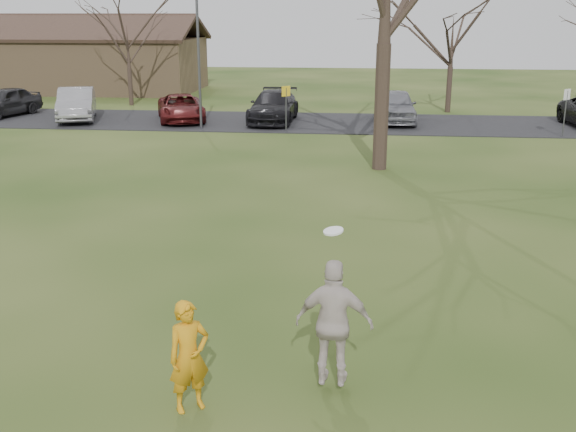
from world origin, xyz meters
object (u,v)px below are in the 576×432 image
object	(u,v)px
car_1	(76,104)
car_3	(274,106)
car_4	(396,106)
lamp_post	(198,41)
car_2	(181,108)
building	(53,62)
catching_play	(334,323)
car_0	(4,102)
player_defender	(189,356)

from	to	relation	value
car_1	car_3	world-z (taller)	car_1
car_4	lamp_post	xyz separation A→B (m)	(-9.00, -2.89, 3.15)
car_2	car_3	xyz separation A→B (m)	(4.57, 0.22, 0.10)
car_4	building	size ratio (longest dim) A/B	0.22
catching_play	building	world-z (taller)	building
car_0	car_3	world-z (taller)	car_3
player_defender	car_1	xyz separation A→B (m)	(-11.88, 24.72, 0.05)
catching_play	lamp_post	xyz separation A→B (m)	(-7.02, 22.11, 2.90)
car_4	player_defender	bearing A→B (deg)	-99.12
car_1	car_3	size ratio (longest dim) A/B	0.93
car_0	car_1	distance (m)	4.33
car_0	lamp_post	size ratio (longest dim) A/B	0.69
car_4	car_2	bearing A→B (deg)	-176.76
catching_play	car_3	bearing A→B (deg)	99.17
car_0	car_1	bearing A→B (deg)	3.33
player_defender	car_3	bearing A→B (deg)	59.12
car_3	lamp_post	world-z (taller)	lamp_post
car_0	car_1	xyz separation A→B (m)	(4.25, -0.83, 0.05)
car_2	building	xyz separation A→B (m)	(-12.49, 13.30, 1.25)
player_defender	building	distance (m)	42.77
car_3	car_4	size ratio (longest dim) A/B	1.11
player_defender	car_0	distance (m)	30.22
car_0	car_3	distance (m)	14.08
car_0	building	bearing A→B (deg)	117.61
car_0	car_2	world-z (taller)	car_0
car_1	car_3	distance (m)	9.84
car_3	car_4	bearing A→B (deg)	5.56
catching_play	building	bearing A→B (deg)	119.21
car_4	lamp_post	distance (m)	9.96
player_defender	catching_play	distance (m)	2.02
building	car_4	bearing A→B (deg)	-28.73
car_1	car_4	size ratio (longest dim) A/B	1.04
car_4	car_1	bearing A→B (deg)	-177.22
player_defender	lamp_post	world-z (taller)	lamp_post
car_1	car_2	size ratio (longest dim) A/B	1.04
player_defender	car_3	xyz separation A→B (m)	(-2.06, 25.16, 0.00)
player_defender	car_2	world-z (taller)	player_defender
car_0	building	distance (m)	13.09
car_1	car_2	world-z (taller)	car_1
player_defender	car_3	distance (m)	25.24
car_2	car_3	distance (m)	4.58
car_2	player_defender	bearing A→B (deg)	-93.42
car_3	car_1	bearing A→B (deg)	-176.38
car_0	building	world-z (taller)	building
car_4	catching_play	size ratio (longest dim) A/B	2.00
player_defender	lamp_post	xyz separation A→B (m)	(-5.13, 22.73, 3.19)
car_3	lamp_post	size ratio (longest dim) A/B	0.82
car_3	car_4	distance (m)	5.95
car_1	building	size ratio (longest dim) A/B	0.23
car_2	catching_play	world-z (taller)	catching_play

